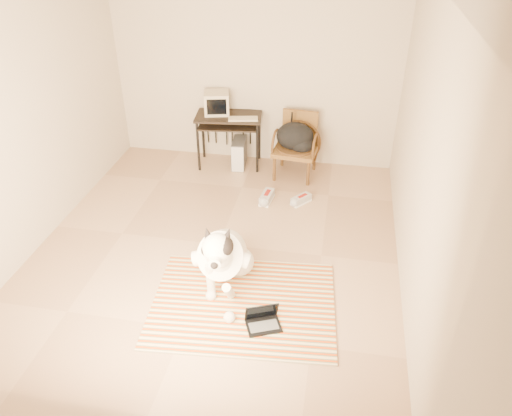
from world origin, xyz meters
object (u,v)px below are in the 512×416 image
(pc_tower, at_px, (239,153))
(rattan_chair, at_px, (296,145))
(crt_monitor, at_px, (217,103))
(laptop, at_px, (263,320))
(backpack, at_px, (296,138))
(computer_desk, at_px, (229,123))
(dog, at_px, (223,256))

(pc_tower, distance_m, rattan_chair, 0.87)
(crt_monitor, bearing_deg, rattan_chair, -7.94)
(laptop, bearing_deg, rattan_chair, 90.92)
(backpack, bearing_deg, pc_tower, 170.46)
(pc_tower, bearing_deg, rattan_chair, -5.87)
(pc_tower, height_order, rattan_chair, rattan_chair)
(pc_tower, relative_size, backpack, 0.85)
(laptop, xyz_separation_m, crt_monitor, (-1.20, 3.18, 0.84))
(rattan_chair, height_order, backpack, rattan_chair)
(computer_desk, bearing_deg, crt_monitor, 159.27)
(backpack, bearing_deg, laptop, -89.05)
(dog, bearing_deg, backpack, 79.83)
(dog, xyz_separation_m, pc_tower, (-0.39, 2.59, -0.15))
(computer_desk, distance_m, rattan_chair, 1.01)
(crt_monitor, bearing_deg, backpack, -10.56)
(dog, height_order, backpack, dog)
(computer_desk, xyz_separation_m, pc_tower, (0.15, -0.01, -0.45))
(crt_monitor, bearing_deg, pc_tower, -13.15)
(crt_monitor, distance_m, backpack, 1.22)
(pc_tower, xyz_separation_m, backpack, (0.83, -0.14, 0.37))
(laptop, bearing_deg, pc_tower, 105.83)
(laptop, relative_size, pc_tower, 0.84)
(laptop, distance_m, pc_tower, 3.23)
(dog, distance_m, backpack, 2.50)
(computer_desk, bearing_deg, dog, -78.33)
(laptop, bearing_deg, dog, 133.88)
(laptop, bearing_deg, backpack, 90.95)
(rattan_chair, xyz_separation_m, backpack, (-0.00, -0.05, 0.14))
(crt_monitor, height_order, pc_tower, crt_monitor)
(computer_desk, xyz_separation_m, backpack, (0.98, -0.15, -0.08))
(crt_monitor, relative_size, rattan_chair, 0.47)
(dog, distance_m, pc_tower, 2.63)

